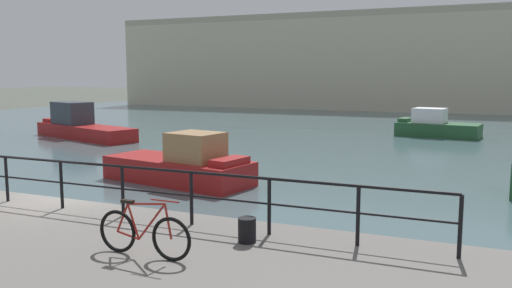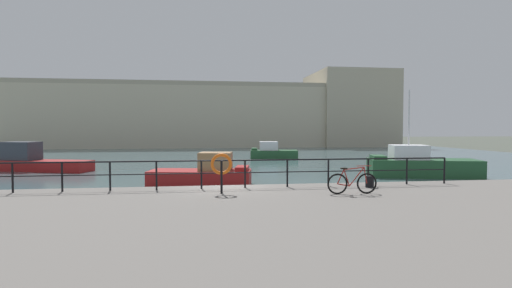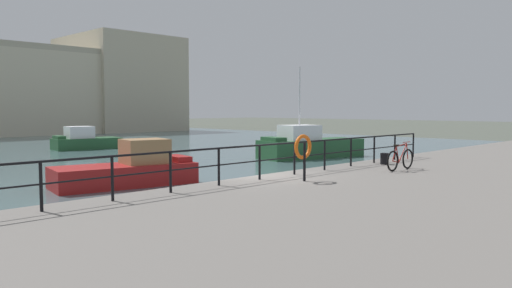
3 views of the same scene
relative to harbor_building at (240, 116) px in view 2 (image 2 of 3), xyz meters
name	(u,v)px [view 2 (image 2 of 3)]	position (x,y,z in m)	size (l,w,h in m)	color
ground_plane	(222,211)	(-6.00, -54.14, -5.43)	(240.00, 240.00, 0.00)	#4C5147
water_basin	(209,156)	(-6.00, -23.94, -5.43)	(80.00, 60.00, 0.01)	#476066
quay_promenade	(237,249)	(-6.00, -60.64, -4.92)	(56.00, 13.00, 1.03)	slate
harbor_building	(240,116)	(0.00, 0.00, 0.00)	(66.09, 15.59, 13.39)	#C1B79E
moored_red_daysailer	(272,152)	(0.73, -28.29, -4.77)	(5.31, 2.96, 1.81)	#23512D
moored_blue_motorboat	(420,165)	(7.77, -45.22, -4.65)	(7.44, 4.08, 5.85)	#23512D
moored_green_narrowboat	(204,174)	(-6.69, -47.25, -4.78)	(6.03, 3.20, 1.90)	maroon
moored_harbor_tender	(32,161)	(-19.78, -37.74, -4.68)	(8.68, 4.62, 2.22)	maroon
quay_railing	(201,169)	(-6.82, -54.89, -3.67)	(19.80, 0.07, 1.08)	black
parked_bicycle	(352,183)	(-1.68, -56.79, -4.02)	(1.77, 0.09, 0.98)	black
mooring_bollard	(370,182)	(-0.43, -55.46, -4.19)	(0.32, 0.32, 0.44)	black
life_ring_stand	(221,165)	(-6.12, -56.02, -3.43)	(0.75, 0.16, 1.40)	black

